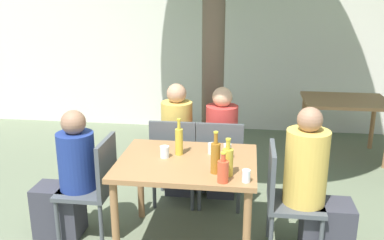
{
  "coord_description": "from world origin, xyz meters",
  "views": [
    {
      "loc": [
        0.47,
        -3.18,
        2.07
      ],
      "look_at": [
        0.0,
        0.3,
        1.01
      ],
      "focal_mm": 40.0,
      "sensor_mm": 36.0,
      "label": 1
    }
  ],
  "objects": [
    {
      "name": "soda_bottle_0",
      "position": [
        0.31,
        -0.37,
        0.85
      ],
      "size": [
        0.08,
        0.08,
        0.23
      ],
      "color": "#DB4C2D",
      "rests_on": "dining_table_front"
    },
    {
      "name": "drinking_glass_3",
      "position": [
        0.48,
        -0.35,
        0.81
      ],
      "size": [
        0.06,
        0.06,
        0.09
      ],
      "color": "white",
      "rests_on": "dining_table_front"
    },
    {
      "name": "patio_chair_0",
      "position": [
        -0.79,
        0.0,
        0.51
      ],
      "size": [
        0.44,
        0.44,
        0.91
      ],
      "rotation": [
        0.0,
        0.0,
        -1.57
      ],
      "color": "#474C51",
      "rests_on": "ground_plane"
    },
    {
      "name": "patio_chair_1",
      "position": [
        0.79,
        0.0,
        0.51
      ],
      "size": [
        0.44,
        0.44,
        0.91
      ],
      "rotation": [
        0.0,
        0.0,
        1.57
      ],
      "color": "#474C51",
      "rests_on": "ground_plane"
    },
    {
      "name": "dining_table_front",
      "position": [
        0.0,
        0.0,
        0.66
      ],
      "size": [
        1.12,
        0.89,
        0.76
      ],
      "color": "#996B42",
      "rests_on": "ground_plane"
    },
    {
      "name": "person_seated_3",
      "position": [
        0.22,
        0.92,
        0.53
      ],
      "size": [
        0.31,
        0.56,
        1.19
      ],
      "rotation": [
        0.0,
        0.0,
        3.14
      ],
      "color": "#383842",
      "rests_on": "ground_plane"
    },
    {
      "name": "person_seated_1",
      "position": [
        1.02,
        -0.0,
        0.55
      ],
      "size": [
        0.57,
        0.34,
        1.24
      ],
      "rotation": [
        0.0,
        0.0,
        1.57
      ],
      "color": "#383842",
      "rests_on": "ground_plane"
    },
    {
      "name": "person_seated_2",
      "position": [
        -0.22,
        0.92,
        0.54
      ],
      "size": [
        0.31,
        0.56,
        1.21
      ],
      "rotation": [
        0.0,
        0.0,
        3.14
      ],
      "color": "#383842",
      "rests_on": "ground_plane"
    },
    {
      "name": "oil_cruet_1",
      "position": [
        0.34,
        -0.25,
        0.87
      ],
      "size": [
        0.08,
        0.08,
        0.29
      ],
      "color": "gold",
      "rests_on": "dining_table_front"
    },
    {
      "name": "patio_chair_3",
      "position": [
        0.22,
        0.68,
        0.51
      ],
      "size": [
        0.44,
        0.44,
        0.91
      ],
      "rotation": [
        0.0,
        0.0,
        3.14
      ],
      "color": "#474C51",
      "rests_on": "ground_plane"
    },
    {
      "name": "drinking_glass_2",
      "position": [
        0.19,
        0.18,
        0.81
      ],
      "size": [
        0.08,
        0.08,
        0.09
      ],
      "color": "silver",
      "rests_on": "dining_table_front"
    },
    {
      "name": "drinking_glass_0",
      "position": [
        0.32,
        0.07,
        0.83
      ],
      "size": [
        0.06,
        0.06,
        0.13
      ],
      "color": "white",
      "rests_on": "dining_table_front"
    },
    {
      "name": "patio_chair_2",
      "position": [
        -0.22,
        0.68,
        0.51
      ],
      "size": [
        0.44,
        0.44,
        0.91
      ],
      "rotation": [
        0.0,
        0.0,
        3.14
      ],
      "color": "#474C51",
      "rests_on": "ground_plane"
    },
    {
      "name": "cafe_building_wall",
      "position": [
        0.0,
        3.3,
        1.4
      ],
      "size": [
        10.0,
        0.08,
        2.8
      ],
      "color": "white",
      "rests_on": "ground_plane"
    },
    {
      "name": "drinking_glass_1",
      "position": [
        -0.19,
        0.04,
        0.81
      ],
      "size": [
        0.08,
        0.08,
        0.1
      ],
      "color": "silver",
      "rests_on": "dining_table_front"
    },
    {
      "name": "person_seated_0",
      "position": [
        -1.03,
        -0.0,
        0.5
      ],
      "size": [
        0.56,
        0.31,
        1.14
      ],
      "rotation": [
        0.0,
        0.0,
        -1.57
      ],
      "color": "#383842",
      "rests_on": "ground_plane"
    },
    {
      "name": "dining_table_back",
      "position": [
        1.69,
        2.28,
        0.65
      ],
      "size": [
        1.04,
        0.81,
        0.76
      ],
      "color": "#996B42",
      "rests_on": "ground_plane"
    },
    {
      "name": "oil_cruet_2",
      "position": [
        -0.08,
        0.12,
        0.88
      ],
      "size": [
        0.07,
        0.07,
        0.31
      ],
      "color": "gold",
      "rests_on": "dining_table_front"
    },
    {
      "name": "amber_bottle_3",
      "position": [
        0.25,
        -0.22,
        0.89
      ],
      "size": [
        0.07,
        0.07,
        0.33
      ],
      "color": "#9E661E",
      "rests_on": "dining_table_front"
    }
  ]
}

